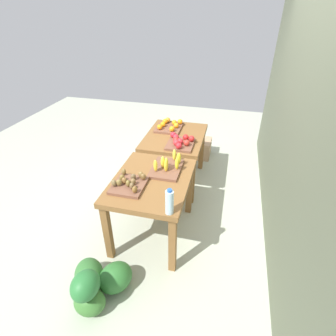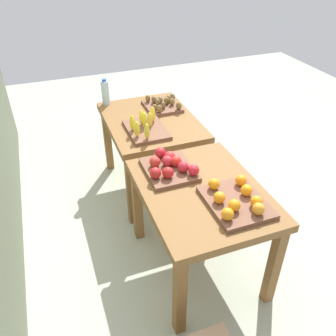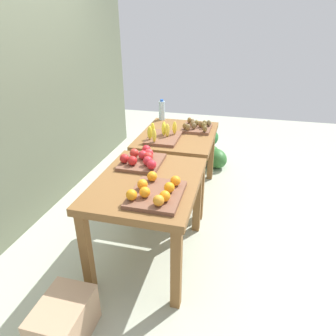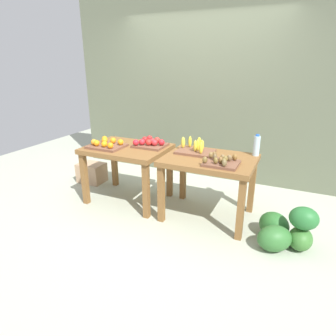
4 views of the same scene
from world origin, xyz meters
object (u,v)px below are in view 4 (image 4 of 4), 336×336
object	(u,v)px
apple_bin	(150,143)
display_table_right	(209,167)
orange_bin	(107,144)
kiwi_bin	(221,161)
banana_crate	(195,149)
water_bottle	(257,146)
cardboard_produce_box	(92,173)
watermelon_pile	(284,230)
display_table_left	(127,155)

from	to	relation	value
apple_bin	display_table_right	bearing A→B (deg)	-8.98
orange_bin	kiwi_bin	size ratio (longest dim) A/B	1.20
banana_crate	kiwi_bin	size ratio (longest dim) A/B	1.20
water_bottle	cardboard_produce_box	world-z (taller)	water_bottle
orange_bin	banana_crate	xyz separation A→B (m)	(1.12, 0.25, 0.01)
water_bottle	kiwi_bin	bearing A→B (deg)	-120.51
display_table_right	cardboard_produce_box	xyz separation A→B (m)	(-2.00, 0.30, -0.50)
display_table_right	water_bottle	bearing A→B (deg)	33.51
kiwi_bin	cardboard_produce_box	size ratio (longest dim) A/B	0.92
display_table_right	banana_crate	world-z (taller)	banana_crate
display_table_right	watermelon_pile	size ratio (longest dim) A/B	1.55
kiwi_bin	water_bottle	world-z (taller)	water_bottle
display_table_left	water_bottle	world-z (taller)	water_bottle
orange_bin	cardboard_produce_box	world-z (taller)	orange_bin
orange_bin	watermelon_pile	bearing A→B (deg)	-3.22
apple_bin	kiwi_bin	bearing A→B (deg)	-17.01
display_table_left	cardboard_produce_box	size ratio (longest dim) A/B	2.60
apple_bin	watermelon_pile	world-z (taller)	apple_bin
kiwi_bin	cardboard_produce_box	bearing A→B (deg)	167.54
display_table_right	orange_bin	xyz separation A→B (m)	(-1.34, -0.13, 0.15)
apple_bin	banana_crate	distance (m)	0.63
banana_crate	water_bottle	bearing A→B (deg)	15.76
water_bottle	watermelon_pile	size ratio (longest dim) A/B	0.38
apple_bin	banana_crate	bearing A→B (deg)	-1.66
display_table_right	orange_bin	size ratio (longest dim) A/B	2.36
display_table_left	banana_crate	distance (m)	0.92
display_table_left	banana_crate	size ratio (longest dim) A/B	2.36
display_table_right	apple_bin	size ratio (longest dim) A/B	2.51
apple_bin	banana_crate	size ratio (longest dim) A/B	0.94
banana_crate	apple_bin	bearing A→B (deg)	178.34
display_table_right	cardboard_produce_box	world-z (taller)	display_table_right
watermelon_pile	cardboard_produce_box	size ratio (longest dim) A/B	1.68
banana_crate	cardboard_produce_box	distance (m)	1.90
orange_bin	apple_bin	xyz separation A→B (m)	(0.49, 0.27, 0.01)
cardboard_produce_box	apple_bin	bearing A→B (deg)	-8.22
orange_bin	apple_bin	distance (m)	0.56
cardboard_produce_box	orange_bin	bearing A→B (deg)	-33.54
display_table_left	orange_bin	xyz separation A→B (m)	(-0.22, -0.13, 0.15)
kiwi_bin	display_table_right	bearing A→B (deg)	134.73
display_table_left	water_bottle	size ratio (longest dim) A/B	4.07
orange_bin	watermelon_pile	size ratio (longest dim) A/B	0.66
apple_bin	cardboard_produce_box	world-z (taller)	apple_bin
watermelon_pile	orange_bin	bearing A→B (deg)	176.78
display_table_left	display_table_right	size ratio (longest dim) A/B	1.00
display_table_left	kiwi_bin	world-z (taller)	kiwi_bin
banana_crate	watermelon_pile	bearing A→B (deg)	-18.53
apple_bin	cardboard_produce_box	size ratio (longest dim) A/B	1.03
water_bottle	orange_bin	bearing A→B (deg)	-166.25
display_table_right	apple_bin	bearing A→B (deg)	171.02
apple_bin	cardboard_produce_box	xyz separation A→B (m)	(-1.15, 0.17, -0.65)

